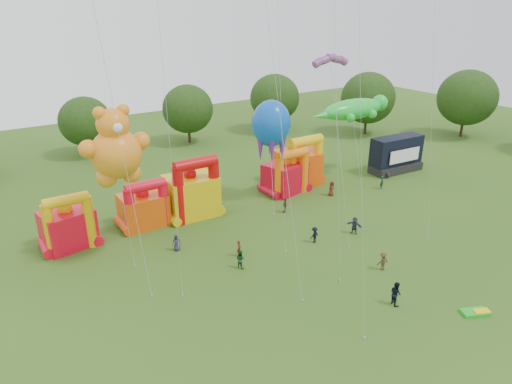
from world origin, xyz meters
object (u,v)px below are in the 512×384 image
bouncy_castle_2 (192,193)px  gecko_kite (356,135)px  bouncy_castle_0 (68,226)px  octopus_kite (272,147)px  spectator_4 (285,205)px  stage_trailer (396,155)px  spectator_0 (177,243)px  teddy_bear_kite (116,152)px

bouncy_castle_2 → gecko_kite: 22.50m
bouncy_castle_0 → octopus_kite: octopus_kite is taller
octopus_kite → spectator_4: 6.64m
bouncy_castle_2 → octopus_kite: (9.25, -1.71, 4.04)m
octopus_kite → bouncy_castle_0: bearing=175.4°
gecko_kite → spectator_4: gecko_kite is taller
bouncy_castle_2 → stage_trailer: bouncy_castle_2 is taller
bouncy_castle_2 → gecko_kite: (22.14, -1.84, 3.58)m
bouncy_castle_2 → spectator_4: (8.89, -4.93, -1.75)m
stage_trailer → octopus_kite: bearing=178.2°
octopus_kite → spectator_0: bearing=-162.0°
stage_trailer → octopus_kite: octopus_kite is taller
bouncy_castle_0 → gecko_kite: bearing=-3.1°
bouncy_castle_2 → gecko_kite: gecko_kite is taller
teddy_bear_kite → spectator_4: bearing=2.4°
teddy_bear_kite → spectator_4: 20.40m
bouncy_castle_0 → teddy_bear_kite: size_ratio=0.40×
bouncy_castle_2 → octopus_kite: 10.24m
bouncy_castle_2 → teddy_bear_kite: bearing=-148.1°
bouncy_castle_2 → spectator_0: 8.04m
stage_trailer → spectator_0: bearing=-173.6°
bouncy_castle_0 → spectator_0: size_ratio=3.37×
stage_trailer → spectator_0: 34.76m
bouncy_castle_2 → stage_trailer: size_ratio=0.89×
spectator_0 → gecko_kite: bearing=31.8°
teddy_bear_kite → gecko_kite: size_ratio=1.13×
teddy_bear_kite → spectator_0: 10.53m
bouncy_castle_2 → octopus_kite: octopus_kite is taller
stage_trailer → gecko_kite: (-7.64, 0.51, 3.84)m
octopus_kite → bouncy_castle_2: bearing=169.5°
stage_trailer → spectator_4: 21.10m
gecko_kite → spectator_0: 27.75m
gecko_kite → spectator_0: size_ratio=7.52×
bouncy_castle_0 → stage_trailer: bearing=-3.3°
gecko_kite → spectator_0: (-26.87, -4.40, -5.38)m
teddy_bear_kite → bouncy_castle_2: bearing=31.9°
stage_trailer → teddy_bear_kite: 39.87m
teddy_bear_kite → gecko_kite: bearing=7.0°
teddy_bear_kite → gecko_kite: teddy_bear_kite is taller
spectator_0 → spectator_4: (13.62, 1.32, 0.04)m
stage_trailer → octopus_kite: (-20.54, 0.65, 4.29)m
bouncy_castle_2 → stage_trailer: (29.78, -2.35, -0.25)m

